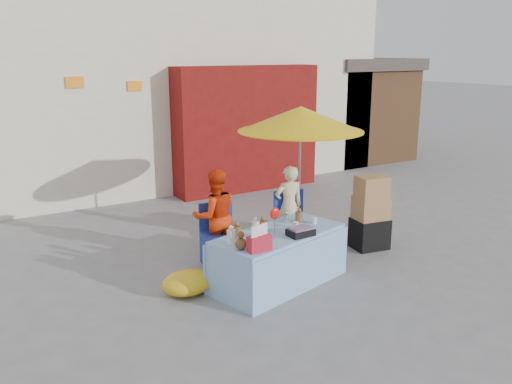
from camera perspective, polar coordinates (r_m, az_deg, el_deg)
ground at (r=7.23m, az=1.34°, el=-8.91°), size 80.00×80.00×0.00m
backdrop at (r=13.70m, az=-14.78°, el=15.06°), size 14.00×8.00×7.80m
market_table at (r=6.90m, az=2.36°, el=-6.91°), size 1.94×1.25×1.08m
chair_left at (r=7.55m, az=-3.76°, el=-5.80°), size 0.56×0.55×0.85m
chair_right at (r=8.18m, az=3.99°, el=-4.18°), size 0.56×0.55×0.85m
vendor_orange at (r=7.53m, az=-4.32°, el=-2.56°), size 0.73×0.61×1.33m
vendor_beige at (r=8.17m, az=3.47°, el=-1.50°), size 0.50×0.37×1.24m
umbrella at (r=8.21m, az=4.72°, el=7.61°), size 1.90×1.90×2.09m
box_stack at (r=8.25m, az=11.95°, el=-2.41°), size 0.56×0.49×1.11m
tarp_bundle at (r=6.75m, az=-7.22°, el=-9.44°), size 0.77×0.69×0.29m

